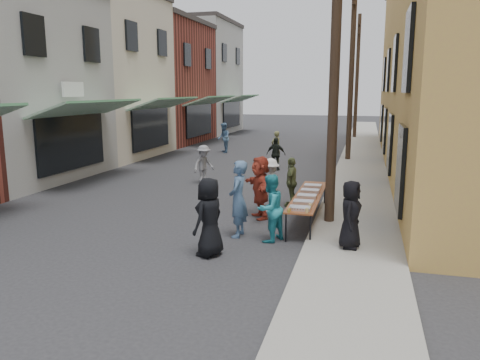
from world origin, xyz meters
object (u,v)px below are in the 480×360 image
Objects in this scene: utility_pole_near at (335,52)px; serving_table at (308,197)px; catering_tray_sausage at (300,208)px; utility_pole_far at (357,77)px; server at (351,214)px; utility_pole_mid at (351,71)px; guest_front_a at (209,217)px; guest_front_c at (270,208)px.

utility_pole_near is 3.83m from serving_table.
catering_tray_sausage is at bearing -110.68° from utility_pole_near.
utility_pole_far is at bearing 90.00° from utility_pole_near.
catering_tray_sausage is 1.32m from server.
server is at bearing -24.48° from catering_tray_sausage.
utility_pole_near is 1.00× the size of utility_pole_mid.
guest_front_a is (-2.33, -3.14, -3.64)m from utility_pole_near.
utility_pole_near is at bearing -90.00° from utility_pole_far.
catering_tray_sausage reaches higher than serving_table.
utility_pole_near reaches higher than serving_table.
utility_pole_near reaches higher than catering_tray_sausage.
guest_front_a is at bearing -94.92° from utility_pole_far.
utility_pole_far reaches higher than serving_table.
catering_tray_sausage is at bearing 149.98° from guest_front_a.
catering_tray_sausage is 0.73m from guest_front_c.
utility_pole_far is (0.00, 12.00, 0.00)m from utility_pole_mid.
server reaches higher than catering_tray_sausage.
utility_pole_far is 24.21m from serving_table.
utility_pole_mid is at bearing 87.17° from serving_table.
guest_front_c is (-1.26, -13.83, -3.69)m from utility_pole_mid.
utility_pole_far is at bearing 90.00° from utility_pole_mid.
utility_pole_mid is 14.07m from catering_tray_sausage.
utility_pole_mid is 14.58m from server.
guest_front_a is (-1.75, -3.23, 0.15)m from serving_table.
utility_pole_mid is at bearing 87.51° from catering_tray_sausage.
server is (0.61, -2.11, -3.64)m from utility_pole_near.
utility_pole_mid reaches higher than catering_tray_sausage.
server is (2.95, 1.03, -0.00)m from guest_front_a.
utility_pole_far is 25.83m from catering_tray_sausage.
serving_table is 3.68m from guest_front_a.
server is (0.61, -26.11, -3.64)m from utility_pole_far.
guest_front_a reaches higher than guest_front_c.
guest_front_c is 1.07× the size of server.
utility_pole_mid is 5.21× the size of guest_front_a.
serving_table is 2.63× the size of server.
serving_table is at bearing 90.00° from catering_tray_sausage.
catering_tray_sausage is at bearing -90.00° from serving_table.
server is at bearing -61.36° from serving_table.
utility_pole_mid is 15.74m from guest_front_a.
server reaches higher than serving_table.
utility_pole_near is 4.31m from guest_front_c.
utility_pole_near is 24.00m from utility_pole_far.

